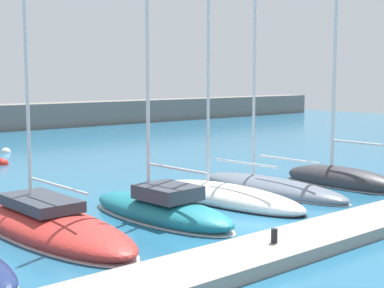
% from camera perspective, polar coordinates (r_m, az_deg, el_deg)
% --- Properties ---
extents(ground_plane, '(120.00, 120.00, 0.00)m').
position_cam_1_polar(ground_plane, '(20.66, 6.59, -8.55)').
color(ground_plane, '#236084').
extents(dock_pier, '(23.63, 2.35, 0.40)m').
position_cam_1_polar(dock_pier, '(19.25, 11.41, -9.17)').
color(dock_pier, gray).
rests_on(dock_pier, ground_plane).
extents(sailboat_red_second, '(3.25, 10.55, 20.87)m').
position_cam_1_polar(sailboat_red_second, '(21.16, -14.37, -7.34)').
color(sailboat_red_second, '#B72D28').
rests_on(sailboat_red_second, ground_plane).
extents(sailboat_teal_third, '(2.91, 7.58, 14.01)m').
position_cam_1_polar(sailboat_teal_third, '(22.30, -3.08, -6.25)').
color(sailboat_teal_third, '#19707F').
rests_on(sailboat_teal_third, ground_plane).
extents(sailboat_white_fourth, '(3.01, 8.27, 16.59)m').
position_cam_1_polar(sailboat_white_fourth, '(25.15, 3.43, -5.11)').
color(sailboat_white_fourth, white).
rests_on(sailboat_white_fourth, ground_plane).
extents(sailboat_slate_fifth, '(2.50, 8.74, 17.09)m').
position_cam_1_polar(sailboat_slate_fifth, '(27.69, 7.73, -4.06)').
color(sailboat_slate_fifth, slate).
rests_on(sailboat_slate_fifth, ground_plane).
extents(sailboat_charcoal_sixth, '(2.20, 6.52, 12.35)m').
position_cam_1_polar(sailboat_charcoal_sixth, '(29.83, 14.47, -3.30)').
color(sailboat_charcoal_sixth, '#2D2D33').
rests_on(sailboat_charcoal_sixth, ground_plane).
extents(mooring_buoy_white, '(0.69, 0.69, 0.69)m').
position_cam_1_polar(mooring_buoy_white, '(43.22, -17.85, -0.80)').
color(mooring_buoy_white, white).
rests_on(mooring_buoy_white, ground_plane).
extents(mooring_buoy_red, '(0.79, 0.79, 0.79)m').
position_cam_1_polar(mooring_buoy_red, '(37.43, -18.19, -1.94)').
color(mooring_buoy_red, red).
rests_on(mooring_buoy_red, ground_plane).
extents(dock_bollard, '(0.20, 0.20, 0.44)m').
position_cam_1_polar(dock_bollard, '(17.89, 8.10, -8.93)').
color(dock_bollard, black).
rests_on(dock_bollard, dock_pier).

